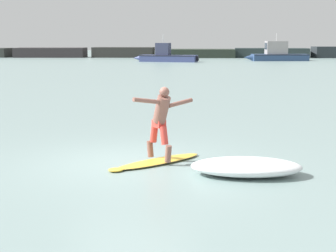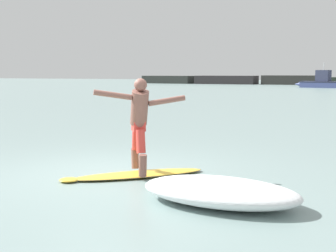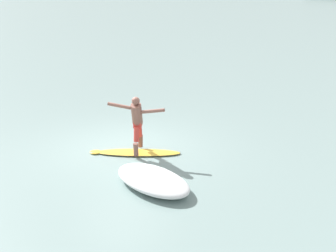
# 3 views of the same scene
# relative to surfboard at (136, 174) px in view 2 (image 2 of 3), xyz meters

# --- Properties ---
(ground_plane) EXTENTS (200.00, 200.00, 0.00)m
(ground_plane) POSITION_rel_surfboard_xyz_m (-0.57, -0.01, -0.04)
(ground_plane) COLOR gray
(surfboard) EXTENTS (2.06, 2.06, 0.21)m
(surfboard) POSITION_rel_surfboard_xyz_m (0.00, 0.00, 0.00)
(surfboard) COLOR yellow
(surfboard) RESTS_ON ground
(surfer) EXTENTS (1.23, 1.03, 1.59)m
(surfer) POSITION_rel_surfboard_xyz_m (0.08, -0.03, 0.96)
(surfer) COLOR brown
(surfer) RESTS_ON surfboard
(small_boat_offshore) EXTENTS (7.29, 3.05, 2.91)m
(small_boat_offshore) POSITION_rel_surfboard_xyz_m (-2.10, 49.21, 0.56)
(small_boat_offshore) COLOR #3A4476
(small_boat_offshore) RESTS_ON ground
(wave_foam_at_tail) EXTENTS (2.22, 1.23, 0.34)m
(wave_foam_at_tail) POSITION_rel_surfboard_xyz_m (1.81, -1.01, 0.14)
(wave_foam_at_tail) COLOR white
(wave_foam_at_tail) RESTS_ON ground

